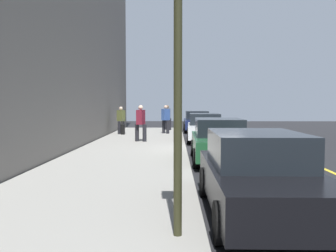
{
  "coord_description": "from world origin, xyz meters",
  "views": [
    {
      "loc": [
        14.46,
        -1.46,
        2.04
      ],
      "look_at": [
        1.21,
        -1.74,
        1.22
      ],
      "focal_mm": 38.46,
      "sensor_mm": 36.0,
      "label": 1
    }
  ],
  "objects_px": {
    "parked_car_white": "(205,127)",
    "pedestrian_grey_coat": "(167,117)",
    "rolling_suitcase": "(123,129)",
    "pedestrian_blue_coat": "(166,118)",
    "parked_car_black": "(258,174)",
    "pedestrian_burgundy_coat": "(141,122)",
    "traffic_light_pole": "(178,20)",
    "pedestrian_olive_coat": "(121,119)",
    "parked_car_navy": "(197,121)",
    "parked_car_green": "(219,140)"
  },
  "relations": [
    {
      "from": "parked_car_white",
      "to": "parked_car_green",
      "type": "height_order",
      "value": "same"
    },
    {
      "from": "traffic_light_pole",
      "to": "pedestrian_olive_coat",
      "type": "bearing_deg",
      "value": -168.77
    },
    {
      "from": "parked_car_green",
      "to": "pedestrian_burgundy_coat",
      "type": "distance_m",
      "value": 6.25
    },
    {
      "from": "parked_car_white",
      "to": "pedestrian_grey_coat",
      "type": "xyz_separation_m",
      "value": [
        -6.44,
        -2.19,
        0.34
      ]
    },
    {
      "from": "pedestrian_grey_coat",
      "to": "traffic_light_pole",
      "type": "relative_size",
      "value": 0.4
    },
    {
      "from": "parked_car_white",
      "to": "parked_car_green",
      "type": "relative_size",
      "value": 1.09
    },
    {
      "from": "pedestrian_olive_coat",
      "to": "traffic_light_pole",
      "type": "height_order",
      "value": "traffic_light_pole"
    },
    {
      "from": "rolling_suitcase",
      "to": "parked_car_white",
      "type": "bearing_deg",
      "value": 63.19
    },
    {
      "from": "traffic_light_pole",
      "to": "parked_car_black",
      "type": "bearing_deg",
      "value": 135.27
    },
    {
      "from": "parked_car_green",
      "to": "parked_car_navy",
      "type": "bearing_deg",
      "value": 179.94
    },
    {
      "from": "parked_car_white",
      "to": "parked_car_black",
      "type": "relative_size",
      "value": 1.1
    },
    {
      "from": "parked_car_white",
      "to": "parked_car_green",
      "type": "xyz_separation_m",
      "value": [
        6.94,
        -0.05,
        -0.0
      ]
    },
    {
      "from": "pedestrian_olive_coat",
      "to": "traffic_light_pole",
      "type": "bearing_deg",
      "value": 11.23
    },
    {
      "from": "parked_car_green",
      "to": "pedestrian_burgundy_coat",
      "type": "bearing_deg",
      "value": -148.23
    },
    {
      "from": "traffic_light_pole",
      "to": "rolling_suitcase",
      "type": "height_order",
      "value": "traffic_light_pole"
    },
    {
      "from": "parked_car_white",
      "to": "pedestrian_grey_coat",
      "type": "height_order",
      "value": "pedestrian_grey_coat"
    },
    {
      "from": "pedestrian_burgundy_coat",
      "to": "parked_car_black",
      "type": "bearing_deg",
      "value": 15.87
    },
    {
      "from": "parked_car_white",
      "to": "rolling_suitcase",
      "type": "bearing_deg",
      "value": -116.81
    },
    {
      "from": "parked_car_navy",
      "to": "rolling_suitcase",
      "type": "height_order",
      "value": "parked_car_navy"
    },
    {
      "from": "pedestrian_burgundy_coat",
      "to": "rolling_suitcase",
      "type": "bearing_deg",
      "value": -159.77
    },
    {
      "from": "parked_car_navy",
      "to": "rolling_suitcase",
      "type": "bearing_deg",
      "value": -49.04
    },
    {
      "from": "pedestrian_blue_coat",
      "to": "pedestrian_grey_coat",
      "type": "bearing_deg",
      "value": 179.4
    },
    {
      "from": "parked_car_black",
      "to": "parked_car_white",
      "type": "bearing_deg",
      "value": 179.63
    },
    {
      "from": "parked_car_navy",
      "to": "pedestrian_burgundy_coat",
      "type": "bearing_deg",
      "value": -21.77
    },
    {
      "from": "pedestrian_olive_coat",
      "to": "traffic_light_pole",
      "type": "distance_m",
      "value": 17.93
    },
    {
      "from": "pedestrian_blue_coat",
      "to": "rolling_suitcase",
      "type": "xyz_separation_m",
      "value": [
        0.84,
        -2.62,
        -0.65
      ]
    },
    {
      "from": "parked_car_green",
      "to": "rolling_suitcase",
      "type": "xyz_separation_m",
      "value": [
        -9.39,
        -4.79,
        -0.3
      ]
    },
    {
      "from": "parked_car_green",
      "to": "rolling_suitcase",
      "type": "height_order",
      "value": "parked_car_green"
    },
    {
      "from": "pedestrian_burgundy_coat",
      "to": "rolling_suitcase",
      "type": "distance_m",
      "value": 4.41
    },
    {
      "from": "parked_car_navy",
      "to": "parked_car_white",
      "type": "relative_size",
      "value": 0.88
    },
    {
      "from": "pedestrian_grey_coat",
      "to": "parked_car_white",
      "type": "bearing_deg",
      "value": 18.76
    },
    {
      "from": "parked_car_white",
      "to": "pedestrian_burgundy_coat",
      "type": "bearing_deg",
      "value": -63.85
    },
    {
      "from": "pedestrian_grey_coat",
      "to": "rolling_suitcase",
      "type": "xyz_separation_m",
      "value": [
        3.99,
        -2.66,
        -0.65
      ]
    },
    {
      "from": "pedestrian_olive_coat",
      "to": "rolling_suitcase",
      "type": "bearing_deg",
      "value": 21.71
    },
    {
      "from": "parked_car_green",
      "to": "rolling_suitcase",
      "type": "relative_size",
      "value": 4.58
    },
    {
      "from": "parked_car_white",
      "to": "rolling_suitcase",
      "type": "relative_size",
      "value": 5.0
    },
    {
      "from": "parked_car_white",
      "to": "pedestrian_burgundy_coat",
      "type": "relative_size",
      "value": 2.65
    },
    {
      "from": "parked_car_white",
      "to": "parked_car_green",
      "type": "distance_m",
      "value": 6.94
    },
    {
      "from": "parked_car_navy",
      "to": "parked_car_green",
      "type": "height_order",
      "value": "same"
    },
    {
      "from": "parked_car_black",
      "to": "parked_car_green",
      "type": "bearing_deg",
      "value": 179.71
    },
    {
      "from": "parked_car_navy",
      "to": "parked_car_black",
      "type": "height_order",
      "value": "same"
    },
    {
      "from": "parked_car_green",
      "to": "pedestrian_burgundy_coat",
      "type": "xyz_separation_m",
      "value": [
        -5.3,
        -3.28,
        0.36
      ]
    },
    {
      "from": "parked_car_black",
      "to": "pedestrian_blue_coat",
      "type": "height_order",
      "value": "pedestrian_blue_coat"
    },
    {
      "from": "parked_car_green",
      "to": "rolling_suitcase",
      "type": "bearing_deg",
      "value": -152.97
    },
    {
      "from": "parked_car_green",
      "to": "traffic_light_pole",
      "type": "bearing_deg",
      "value": -11.14
    },
    {
      "from": "parked_car_black",
      "to": "pedestrian_olive_coat",
      "type": "height_order",
      "value": "pedestrian_olive_coat"
    },
    {
      "from": "rolling_suitcase",
      "to": "parked_car_black",
      "type": "bearing_deg",
      "value": 17.03
    },
    {
      "from": "parked_car_green",
      "to": "parked_car_black",
      "type": "bearing_deg",
      "value": -0.29
    },
    {
      "from": "parked_car_black",
      "to": "traffic_light_pole",
      "type": "bearing_deg",
      "value": -44.73
    },
    {
      "from": "pedestrian_grey_coat",
      "to": "pedestrian_burgundy_coat",
      "type": "distance_m",
      "value": 8.16
    }
  ]
}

